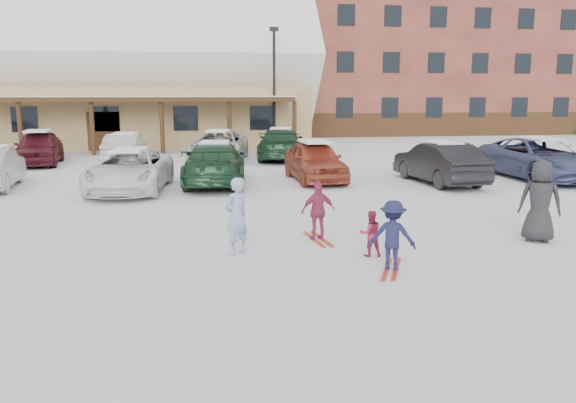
{
  "coord_description": "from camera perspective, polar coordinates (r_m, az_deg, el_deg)",
  "views": [
    {
      "loc": [
        -1.35,
        -10.15,
        3.15
      ],
      "look_at": [
        0.3,
        1.0,
        1.0
      ],
      "focal_mm": 35.0,
      "sensor_mm": 36.0,
      "label": 1
    }
  ],
  "objects": [
    {
      "name": "ground",
      "position": [
        10.71,
        -0.81,
        -6.3
      ],
      "size": [
        160.0,
        160.0,
        0.0
      ],
      "primitive_type": "plane",
      "color": "white",
      "rests_on": "ground"
    },
    {
      "name": "day_lodge",
      "position": [
        38.87,
        -20.19,
        11.32
      ],
      "size": [
        29.12,
        12.5,
        10.38
      ],
      "color": "tan",
      "rests_on": "ground"
    },
    {
      "name": "alpine_hotel",
      "position": [
        50.91,
        9.92,
        16.82
      ],
      "size": [
        31.48,
        14.01,
        21.48
      ],
      "color": "maroon",
      "rests_on": "ground"
    },
    {
      "name": "lamp_post",
      "position": [
        33.34,
        -1.42,
        12.07
      ],
      "size": [
        0.5,
        0.25,
        6.96
      ],
      "color": "black",
      "rests_on": "ground"
    },
    {
      "name": "conifer_3",
      "position": [
        54.68,
        -0.72,
        12.86
      ],
      "size": [
        3.96,
        3.96,
        9.18
      ],
      "color": "black",
      "rests_on": "ground"
    },
    {
      "name": "conifer_4",
      "position": [
        66.44,
        24.37,
        12.79
      ],
      "size": [
        5.06,
        5.06,
        11.73
      ],
      "color": "black",
      "rests_on": "ground"
    },
    {
      "name": "adult_skier",
      "position": [
        11.18,
        -5.27,
        -1.49
      ],
      "size": [
        0.67,
        0.65,
        1.56
      ],
      "primitive_type": "imported",
      "rotation": [
        0.0,
        0.0,
        3.83
      ],
      "color": "#879DC5",
      "rests_on": "ground"
    },
    {
      "name": "toddler_red",
      "position": [
        11.19,
        8.38,
        -3.22
      ],
      "size": [
        0.45,
        0.35,
        0.92
      ],
      "primitive_type": "imported",
      "rotation": [
        0.0,
        0.0,
        3.15
      ],
      "color": "#A82444",
      "rests_on": "ground"
    },
    {
      "name": "child_navy",
      "position": [
        10.33,
        10.57,
        -3.42
      ],
      "size": [
        0.96,
        0.77,
        1.29
      ],
      "primitive_type": "imported",
      "rotation": [
        0.0,
        0.0,
        2.73
      ],
      "color": "#171A3E",
      "rests_on": "ground"
    },
    {
      "name": "skis_child_navy",
      "position": [
        10.5,
        10.45,
        -6.76
      ],
      "size": [
        0.74,
        1.36,
        0.03
      ],
      "primitive_type": "cube",
      "rotation": [
        0.0,
        0.0,
        2.73
      ],
      "color": "red",
      "rests_on": "ground"
    },
    {
      "name": "child_magenta",
      "position": [
        12.28,
        3.09,
        -0.96
      ],
      "size": [
        0.8,
        0.41,
        1.3
      ],
      "primitive_type": "imported",
      "rotation": [
        0.0,
        0.0,
        3.27
      ],
      "color": "#9F2E55",
      "rests_on": "ground"
    },
    {
      "name": "skis_child_magenta",
      "position": [
        12.42,
        3.06,
        -3.83
      ],
      "size": [
        0.38,
        1.41,
        0.03
      ],
      "primitive_type": "cube",
      "rotation": [
        0.0,
        0.0,
        3.27
      ],
      "color": "red",
      "rests_on": "ground"
    },
    {
      "name": "bystander_dark",
      "position": [
        13.26,
        24.24,
        0.04
      ],
      "size": [
        1.04,
        0.94,
        1.79
      ],
      "primitive_type": "imported",
      "rotation": [
        0.0,
        0.0,
        2.6
      ],
      "color": "#252528",
      "rests_on": "ground"
    },
    {
      "name": "parked_car_2",
      "position": [
        19.25,
        -15.73,
        3.05
      ],
      "size": [
        2.69,
        5.14,
        1.38
      ],
      "primitive_type": "imported",
      "rotation": [
        0.0,
        0.0,
        -0.08
      ],
      "color": "white",
      "rests_on": "ground"
    },
    {
      "name": "parked_car_3",
      "position": [
        20.1,
        -7.43,
        3.85
      ],
      "size": [
        2.47,
        5.31,
        1.5
      ],
      "primitive_type": "imported",
      "rotation": [
        0.0,
        0.0,
        3.07
      ],
      "color": "#193E23",
      "rests_on": "ground"
    },
    {
      "name": "parked_car_4",
      "position": [
        20.87,
        2.75,
        4.14
      ],
      "size": [
        1.97,
        4.39,
        1.47
      ],
      "primitive_type": "imported",
      "rotation": [
        0.0,
        0.0,
        0.06
      ],
      "color": "#A7432B",
      "rests_on": "ground"
    },
    {
      "name": "parked_car_5",
      "position": [
        20.91,
        15.11,
        3.81
      ],
      "size": [
        2.02,
        4.63,
        1.48
      ],
      "primitive_type": "imported",
      "rotation": [
        0.0,
        0.0,
        3.24
      ],
      "color": "black",
      "rests_on": "ground"
    },
    {
      "name": "parked_car_6",
      "position": [
        23.33,
        24.12,
        4.0
      ],
      "size": [
        2.74,
        5.61,
        1.53
      ],
      "primitive_type": "imported",
      "rotation": [
        0.0,
        0.0,
        0.04
      ],
      "color": "#3F486F",
      "rests_on": "ground"
    },
    {
      "name": "parked_car_8",
      "position": [
        28.11,
        -24.0,
        5.02
      ],
      "size": [
        2.36,
        4.72,
        1.55
      ],
      "primitive_type": "imported",
      "rotation": [
        0.0,
        0.0,
        0.12
      ],
      "color": "#561723",
      "rests_on": "ground"
    },
    {
      "name": "parked_car_9",
      "position": [
        27.32,
        -16.17,
        5.22
      ],
      "size": [
        1.63,
        4.27,
        1.39
      ],
      "primitive_type": "imported",
      "rotation": [
        0.0,
        0.0,
        3.1
      ],
      "color": "#B3B2B7",
      "rests_on": "ground"
    },
    {
      "name": "parked_car_10",
      "position": [
        27.17,
        -7.07,
        5.61
      ],
      "size": [
        3.3,
        5.62,
        1.47
      ],
      "primitive_type": "imported",
      "rotation": [
        0.0,
        0.0,
        -0.17
      ],
      "color": "silver",
      "rests_on": "ground"
    },
    {
      "name": "parked_car_11",
      "position": [
        27.7,
        -0.74,
        5.86
      ],
      "size": [
        2.99,
        5.55,
        1.53
      ],
      "primitive_type": "imported",
      "rotation": [
        0.0,
        0.0,
        2.97
      ],
      "color": "#153621",
      "rests_on": "ground"
    }
  ]
}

